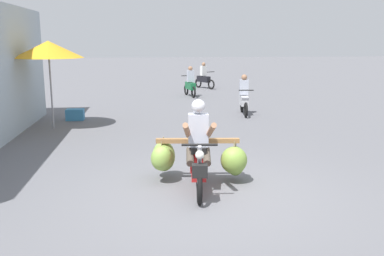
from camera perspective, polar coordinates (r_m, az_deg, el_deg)
ground_plane at (r=7.23m, az=2.01°, el=-8.87°), size 120.00×120.00×0.00m
motorbike_main_loaded at (r=7.52m, az=1.00°, el=-3.78°), size 1.79×1.90×1.58m
motorbike_distant_ahead_left at (r=23.00m, az=1.61°, el=6.79°), size 0.94×1.42×1.40m
motorbike_distant_ahead_right at (r=19.54m, az=-0.24°, el=5.92°), size 0.58×1.60×1.40m
motorbike_distant_far_ahead at (r=14.85m, az=7.02°, el=3.99°), size 0.50×1.62×1.40m
market_umbrella_near_shop at (r=12.85m, az=-18.83°, el=10.01°), size 1.96×1.96×2.54m
produce_crate at (r=14.26m, az=-15.52°, el=1.76°), size 0.56×0.40×0.36m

